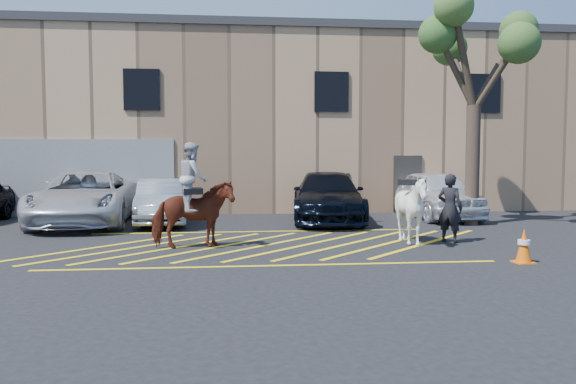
{
  "coord_description": "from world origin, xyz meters",
  "views": [
    {
      "loc": [
        -0.82,
        -14.07,
        2.3
      ],
      "look_at": [
        0.66,
        0.2,
        1.3
      ],
      "focal_mm": 35.0,
      "sensor_mm": 36.0,
      "label": 1
    }
  ],
  "objects": [
    {
      "name": "mounted_bay",
      "position": [
        -1.72,
        -0.46,
        1.03
      ],
      "size": [
        2.05,
        1.17,
        2.56
      ],
      "color": "#5E2016",
      "rests_on": "ground"
    },
    {
      "name": "handler",
      "position": [
        4.79,
        -0.25,
        0.89
      ],
      "size": [
        0.76,
        0.75,
        1.78
      ],
      "primitive_type": "imported",
      "rotation": [
        0.0,
        0.0,
        2.39
      ],
      "color": "black",
      "rests_on": "ground"
    },
    {
      "name": "ground",
      "position": [
        0.0,
        0.0,
        0.0
      ],
      "size": [
        90.0,
        90.0,
        0.0
      ],
      "primitive_type": "plane",
      "color": "black",
      "rests_on": "ground"
    },
    {
      "name": "traffic_cone",
      "position": [
        5.28,
        -3.03,
        0.37
      ],
      "size": [
        0.42,
        0.42,
        0.73
      ],
      "color": "orange",
      "rests_on": "ground"
    },
    {
      "name": "hatching_zone",
      "position": [
        -0.0,
        -0.3,
        0.01
      ],
      "size": [
        12.6,
        5.12,
        0.01
      ],
      "color": "yellow",
      "rests_on": "ground"
    },
    {
      "name": "car_white_pickup",
      "position": [
        -5.46,
        4.53,
        0.86
      ],
      "size": [
        3.14,
        6.29,
        1.71
      ],
      "primitive_type": "imported",
      "rotation": [
        0.0,
        0.0,
        0.05
      ],
      "color": "silver",
      "rests_on": "ground"
    },
    {
      "name": "saddled_white",
      "position": [
        3.73,
        -0.41,
        0.89
      ],
      "size": [
        2.13,
        2.14,
        1.76
      ],
      "color": "silver",
      "rests_on": "ground"
    },
    {
      "name": "car_white_suv",
      "position": [
        6.47,
        5.16,
        0.85
      ],
      "size": [
        2.08,
        4.99,
        1.69
      ],
      "primitive_type": "imported",
      "rotation": [
        0.0,
        0.0,
        0.02
      ],
      "color": "white",
      "rests_on": "ground"
    },
    {
      "name": "car_blue_suv",
      "position": [
        2.46,
        4.63,
        0.82
      ],
      "size": [
        2.94,
        5.88,
        1.64
      ],
      "primitive_type": "imported",
      "rotation": [
        0.0,
        0.0,
        -0.12
      ],
      "color": "black",
      "rests_on": "ground"
    },
    {
      "name": "warehouse",
      "position": [
        -0.01,
        11.99,
        3.65
      ],
      "size": [
        32.42,
        10.2,
        7.3
      ],
      "color": "tan",
      "rests_on": "ground"
    },
    {
      "name": "tree",
      "position": [
        6.86,
        3.12,
        5.69
      ],
      "size": [
        3.99,
        4.37,
        7.31
      ],
      "color": "#47372B",
      "rests_on": "ground"
    },
    {
      "name": "car_silver_sedan",
      "position": [
        -3.02,
        4.45,
        0.73
      ],
      "size": [
        1.88,
        4.52,
        1.46
      ],
      "primitive_type": "imported",
      "rotation": [
        0.0,
        0.0,
        0.08
      ],
      "color": "#8D939A",
      "rests_on": "ground"
    }
  ]
}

